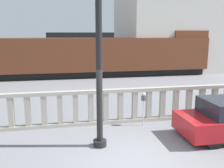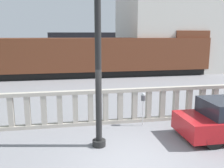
% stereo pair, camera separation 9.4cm
% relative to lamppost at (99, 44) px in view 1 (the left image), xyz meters
% --- Properties ---
extents(ground_plane, '(160.00, 160.00, 0.00)m').
position_rel_lamppost_xyz_m(ground_plane, '(0.82, -1.18, -3.26)').
color(ground_plane, slate).
extents(balustrade, '(16.03, 0.24, 1.41)m').
position_rel_lamppost_xyz_m(balustrade, '(0.82, 1.96, -2.55)').
color(balustrade, '#ADA599').
rests_on(balustrade, ground).
extents(lamppost, '(0.43, 0.43, 5.96)m').
position_rel_lamppost_xyz_m(lamppost, '(0.00, 0.00, 0.00)').
color(lamppost, black).
rests_on(lamppost, ground).
extents(parking_meter, '(0.17, 0.17, 1.32)m').
position_rel_lamppost_xyz_m(parking_meter, '(1.94, 1.52, -2.19)').
color(parking_meter, silver).
rests_on(parking_meter, ground).
extents(train_near, '(22.01, 3.07, 3.82)m').
position_rel_lamppost_xyz_m(train_near, '(0.39, 13.67, -1.55)').
color(train_near, black).
rests_on(train_near, ground).
extents(train_far, '(18.00, 3.10, 4.33)m').
position_rel_lamppost_xyz_m(train_far, '(5.89, 28.60, -1.29)').
color(train_far, black).
rests_on(train_far, ground).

